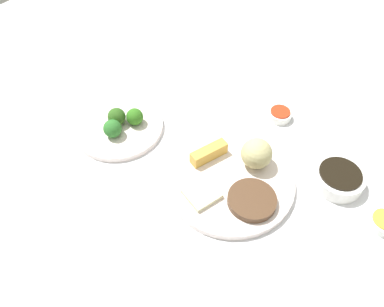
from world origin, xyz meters
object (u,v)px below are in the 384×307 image
object	(u,v)px
soy_sauce_bowl	(338,179)
sauce_ramekin_hot_mustard	(383,222)
main_plate	(229,181)
sauce_ramekin_sweet_and_sour	(278,114)
broccoli_plate	(119,127)

from	to	relation	value
soy_sauce_bowl	sauce_ramekin_hot_mustard	size ratio (longest dim) A/B	1.83
main_plate	sauce_ramekin_sweet_and_sour	world-z (taller)	sauce_ramekin_sweet_and_sour
sauce_ramekin_sweet_and_sour	sauce_ramekin_hot_mustard	xyz separation A→B (m)	(0.33, -0.15, 0.00)
main_plate	sauce_ramekin_hot_mustard	bearing A→B (deg)	18.55
broccoli_plate	soy_sauce_bowl	distance (m)	0.54
sauce_ramekin_sweet_and_sour	sauce_ramekin_hot_mustard	size ratio (longest dim) A/B	1.00
soy_sauce_bowl	sauce_ramekin_hot_mustard	distance (m)	0.13
broccoli_plate	sauce_ramekin_hot_mustard	size ratio (longest dim) A/B	3.66
main_plate	soy_sauce_bowl	world-z (taller)	soy_sauce_bowl
main_plate	broccoli_plate	world-z (taller)	main_plate
main_plate	sauce_ramekin_sweet_and_sour	xyz separation A→B (m)	(-0.02, 0.25, 0.00)
main_plate	sauce_ramekin_hot_mustard	xyz separation A→B (m)	(0.31, 0.10, 0.00)
broccoli_plate	sauce_ramekin_hot_mustard	distance (m)	0.64
soy_sauce_bowl	sauce_ramekin_sweet_and_sour	bearing A→B (deg)	152.38
soy_sauce_bowl	sauce_ramekin_hot_mustard	xyz separation A→B (m)	(0.12, -0.04, -0.01)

